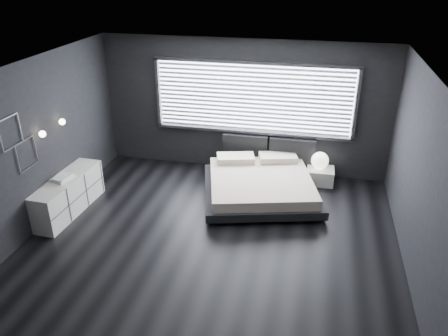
# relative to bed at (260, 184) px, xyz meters

# --- Properties ---
(room) EXTENTS (6.04, 6.00, 2.80)m
(room) POSITION_rel_bed_xyz_m (-0.56, -1.59, 1.14)
(room) COLOR black
(room) RESTS_ON ground
(window) EXTENTS (4.14, 0.09, 1.52)m
(window) POSITION_rel_bed_xyz_m (-0.36, 1.11, 1.35)
(window) COLOR white
(window) RESTS_ON ground
(headboard) EXTENTS (1.96, 0.16, 0.52)m
(headboard) POSITION_rel_bed_xyz_m (0.01, 1.05, 0.31)
(headboard) COLOR black
(headboard) RESTS_ON ground
(sconce_near) EXTENTS (0.18, 0.11, 0.11)m
(sconce_near) POSITION_rel_bed_xyz_m (-3.44, -1.54, 1.34)
(sconce_near) COLOR silver
(sconce_near) RESTS_ON ground
(sconce_far) EXTENTS (0.18, 0.11, 0.11)m
(sconce_far) POSITION_rel_bed_xyz_m (-3.44, -0.94, 1.34)
(sconce_far) COLOR silver
(sconce_far) RESTS_ON ground
(wall_art_upper) EXTENTS (0.01, 0.48, 0.48)m
(wall_art_upper) POSITION_rel_bed_xyz_m (-3.53, -2.14, 1.59)
(wall_art_upper) COLOR #47474C
(wall_art_upper) RESTS_ON ground
(wall_art_lower) EXTENTS (0.01, 0.48, 0.48)m
(wall_art_lower) POSITION_rel_bed_xyz_m (-3.53, -1.89, 1.12)
(wall_art_lower) COLOR #47474C
(wall_art_lower) RESTS_ON ground
(bed) EXTENTS (2.59, 2.52, 0.55)m
(bed) POSITION_rel_bed_xyz_m (0.00, 0.00, 0.00)
(bed) COLOR black
(bed) RESTS_ON ground
(nightstand) EXTENTS (0.55, 0.46, 0.32)m
(nightstand) POSITION_rel_bed_xyz_m (1.12, 0.81, -0.10)
(nightstand) COLOR silver
(nightstand) RESTS_ON ground
(orb_lamp) EXTENTS (0.35, 0.35, 0.35)m
(orb_lamp) POSITION_rel_bed_xyz_m (1.09, 0.84, 0.24)
(orb_lamp) COLOR white
(orb_lamp) RESTS_ON nightstand
(dresser) EXTENTS (0.56, 1.71, 0.68)m
(dresser) POSITION_rel_bed_xyz_m (-3.33, -1.30, 0.08)
(dresser) COLOR silver
(dresser) RESTS_ON ground
(book_stack) EXTENTS (0.36, 0.42, 0.08)m
(book_stack) POSITION_rel_bed_xyz_m (-3.34, -1.36, 0.45)
(book_stack) COLOR white
(book_stack) RESTS_ON dresser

